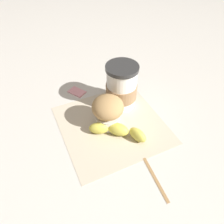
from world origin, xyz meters
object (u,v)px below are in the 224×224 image
Objects in this scene: coffee_cup at (121,87)px; sugar_packet at (77,91)px; banana at (118,130)px; muffin at (108,111)px.

coffee_cup reaches higher than sugar_packet.
banana is at bearing 10.78° from sugar_packet.
banana reaches higher than sugar_packet.
sugar_packet is at bearing -169.16° from muffin.
muffin is at bearing -50.11° from coffee_cup.
coffee_cup reaches higher than banana.
coffee_cup is at bearing 42.48° from sugar_packet.
sugar_packet is (-0.20, -0.04, -0.01)m from banana.
coffee_cup is at bearing 149.53° from banana.
coffee_cup reaches higher than muffin.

